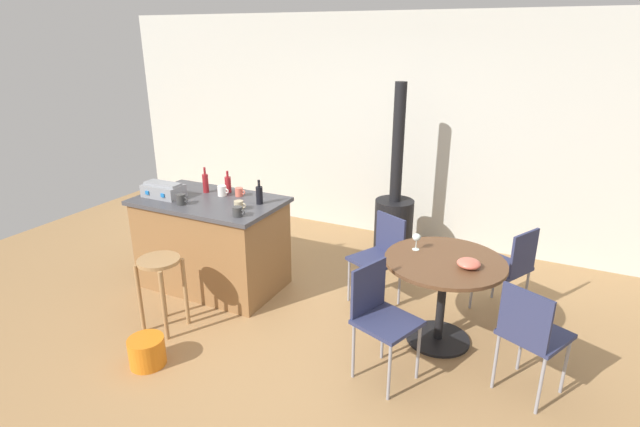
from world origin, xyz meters
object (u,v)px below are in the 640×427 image
Objects in this scene: wood_stove at (394,216)px; wine_glass at (417,238)px; wooden_stool at (161,277)px; serving_bowl at (469,263)px; bottle_0 at (259,195)px; toolbox at (163,190)px; cup_0 at (222,191)px; folding_chair_near at (510,265)px; folding_chair_far at (381,253)px; cup_3 at (239,192)px; plastic_bucket at (147,351)px; cup_1 at (181,199)px; bottle_1 at (228,184)px; folding_chair_left at (380,313)px; folding_chair_right at (531,332)px; bottle_2 at (206,183)px; cup_4 at (238,212)px; cup_2 at (239,205)px; dining_table at (443,280)px; kitchen_island at (212,243)px.

wine_glass is (0.63, -1.38, 0.37)m from wood_stove.
serving_bowl is at bearing 18.67° from wooden_stool.
bottle_0 is 1.64× the size of wine_glass.
toolbox is 2.96m from serving_bowl.
wooden_stool is at bearing -51.90° from toolbox.
cup_0 is 0.69× the size of serving_bowl.
toolbox reaches higher than folding_chair_near.
folding_chair_far is at bearing 16.97° from bottle_0.
cup_3 reaches higher than wooden_stool.
plastic_bucket is (-1.29, -1.75, -0.39)m from folding_chair_far.
wooden_stool is 1.69× the size of toolbox.
cup_0 and cup_1 have the same top height.
cup_1 reaches higher than wooden_stool.
bottle_1 reaches higher than cup_3.
toolbox reaches higher than folding_chair_left.
folding_chair_right is 0.67m from serving_bowl.
serving_bowl is (2.40, 0.81, 0.29)m from wooden_stool.
bottle_2 reaches higher than wooden_stool.
bottle_1 reaches higher than plastic_bucket.
bottle_2 is at bearing 175.65° from serving_bowl.
cup_1 is 1.45m from plastic_bucket.
wood_stove reaches higher than cup_4.
wooden_stool is 1.91m from folding_chair_left.
folding_chair_near is 2.51m from cup_2.
cup_2 is 0.44× the size of plastic_bucket.
toolbox is (-2.08, -0.57, 0.50)m from folding_chair_far.
folding_chair_right is 3.26m from bottle_2.
cup_4 is at bearing -8.21° from toolbox.
bottle_0 is (0.41, 0.95, 0.52)m from wooden_stool.
plastic_bucket is at bearing -65.82° from cup_1.
cup_0 is at bearing 93.36° from wooden_stool.
folding_chair_left is 7.14× the size of cup_2.
dining_table is 2.80m from toolbox.
cup_1 reaches higher than folding_chair_near.
serving_bowl is (0.46, -0.15, -0.07)m from wine_glass.
folding_chair_right is 1.14m from wine_glass.
folding_chair_far is at bearing 151.40° from serving_bowl.
folding_chair_near reaches higher than wooden_stool.
wine_glass is (2.21, -0.05, -0.17)m from bottle_2.
cup_2 is (-1.57, 0.50, 0.44)m from folding_chair_left.
folding_chair_right is 2.46m from wood_stove.
kitchen_island is at bearing 165.59° from cup_2.
toolbox reaches higher than kitchen_island.
wood_stove is 16.08× the size of cup_2.
bottle_1 is at bearing 40.04° from toolbox.
kitchen_island is 2.10m from folding_chair_left.
toolbox is at bearing -139.96° from bottle_1.
wine_glass is (2.18, 0.36, -0.12)m from cup_1.
wine_glass is at bearing 3.24° from kitchen_island.
wine_glass is (-0.71, -0.60, 0.36)m from folding_chair_near.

